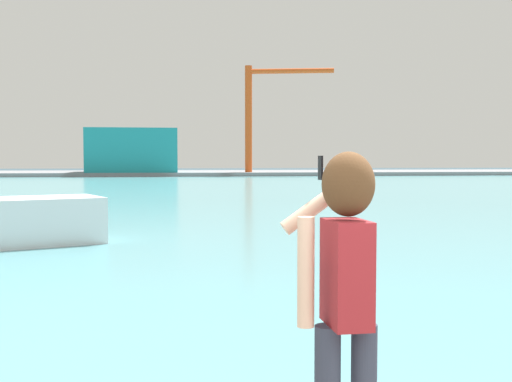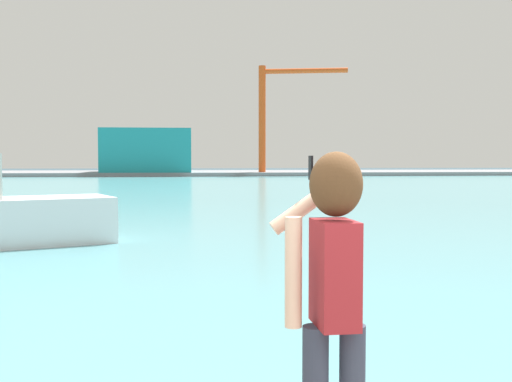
# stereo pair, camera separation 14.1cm
# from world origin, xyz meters

# --- Properties ---
(ground_plane) EXTENTS (220.00, 220.00, 0.00)m
(ground_plane) POSITION_xyz_m (0.00, 50.00, 0.00)
(ground_plane) COLOR #334751
(harbor_water) EXTENTS (140.00, 100.00, 0.02)m
(harbor_water) POSITION_xyz_m (0.00, 52.00, 0.01)
(harbor_water) COLOR #599EA8
(harbor_water) RESTS_ON ground_plane
(far_shore_dock) EXTENTS (140.00, 20.00, 0.54)m
(far_shore_dock) POSITION_xyz_m (0.00, 92.00, 0.27)
(far_shore_dock) COLOR gray
(far_shore_dock) RESTS_ON ground_plane
(person_photographer) EXTENTS (0.53, 0.55, 1.74)m
(person_photographer) POSITION_xyz_m (-0.48, 1.00, 1.73)
(person_photographer) COLOR #2D3342
(person_photographer) RESTS_ON quay_promenade
(warehouse_left) EXTENTS (12.33, 11.79, 6.06)m
(warehouse_left) POSITION_xyz_m (-6.44, 88.25, 3.57)
(warehouse_left) COLOR teal
(warehouse_left) RESTS_ON far_shore_dock
(port_crane) EXTENTS (12.15, 3.56, 14.89)m
(port_crane) POSITION_xyz_m (11.32, 84.42, 9.85)
(port_crane) COLOR #D84C19
(port_crane) RESTS_ON far_shore_dock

